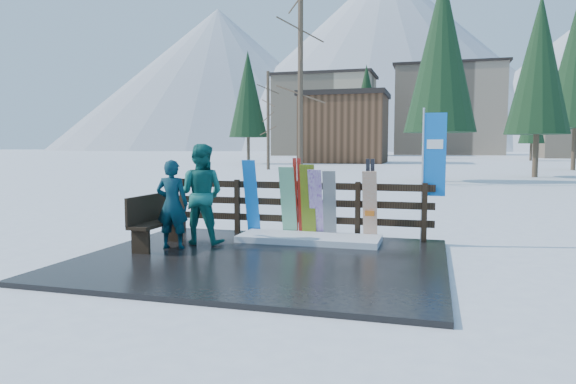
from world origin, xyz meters
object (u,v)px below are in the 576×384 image
(bench, at_px, (155,219))
(snowboard_0, at_px, (251,198))
(person_front, at_px, (172,204))
(person_back, at_px, (201,194))
(snowboard_4, at_px, (330,205))
(snowboard_1, at_px, (288,202))
(snowboard_2, at_px, (308,201))
(rental_flag, at_px, (432,160))
(snowboard_3, at_px, (316,204))
(snowboard_5, at_px, (370,206))

(bench, height_order, snowboard_0, snowboard_0)
(person_front, height_order, person_back, person_back)
(snowboard_0, relative_size, person_back, 0.85)
(snowboard_4, bearing_deg, bench, -150.50)
(snowboard_1, relative_size, snowboard_4, 1.07)
(snowboard_2, height_order, rental_flag, rental_flag)
(snowboard_3, relative_size, snowboard_4, 1.04)
(bench, distance_m, snowboard_0, 2.13)
(snowboard_2, relative_size, person_front, 0.94)
(snowboard_3, height_order, person_back, person_back)
(snowboard_2, bearing_deg, bench, -146.37)
(snowboard_1, xyz_separation_m, snowboard_3, (0.58, -0.00, -0.02))
(bench, relative_size, snowboard_1, 1.01)
(snowboard_3, distance_m, snowboard_5, 1.08)
(snowboard_5, height_order, person_back, person_back)
(snowboard_4, xyz_separation_m, snowboard_5, (0.80, -0.00, 0.00))
(bench, relative_size, snowboard_4, 1.08)
(rental_flag, height_order, person_front, rental_flag)
(snowboard_1, distance_m, rental_flag, 2.95)
(bench, relative_size, snowboard_3, 1.04)
(person_front, relative_size, person_back, 0.85)
(snowboard_0, xyz_separation_m, person_front, (-0.91, -1.71, 0.02))
(snowboard_1, xyz_separation_m, snowboard_4, (0.86, 0.00, -0.04))
(snowboard_5, distance_m, person_back, 3.29)
(bench, xyz_separation_m, snowboard_0, (1.29, 1.67, 0.28))
(person_front, xyz_separation_m, person_back, (0.29, 0.57, 0.14))
(snowboard_1, bearing_deg, person_front, -135.00)
(snowboard_3, bearing_deg, snowboard_1, 180.00)
(snowboard_3, xyz_separation_m, snowboard_5, (1.08, 0.00, -0.01))
(snowboard_2, relative_size, rental_flag, 0.58)
(bench, distance_m, person_front, 0.49)
(snowboard_0, distance_m, rental_flag, 3.71)
(bench, height_order, snowboard_2, snowboard_2)
(rental_flag, bearing_deg, person_front, -156.36)
(snowboard_3, relative_size, person_front, 0.89)
(bench, height_order, snowboard_1, snowboard_1)
(snowboard_0, relative_size, snowboard_4, 1.17)
(snowboard_4, bearing_deg, rental_flag, 7.89)
(snowboard_0, distance_m, snowboard_4, 1.66)
(snowboard_1, xyz_separation_m, snowboard_2, (0.42, -0.00, 0.03))
(rental_flag, bearing_deg, snowboard_0, -175.72)
(snowboard_1, bearing_deg, snowboard_2, -0.00)
(bench, relative_size, person_front, 0.93)
(bench, bearing_deg, snowboard_4, 29.50)
(snowboard_4, distance_m, person_back, 2.55)
(person_front, bearing_deg, snowboard_5, -161.40)
(person_back, bearing_deg, rental_flag, -165.33)
(snowboard_0, height_order, person_front, person_front)
(snowboard_3, height_order, person_front, person_front)
(snowboard_2, xyz_separation_m, person_front, (-2.12, -1.71, 0.06))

